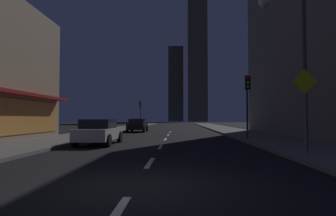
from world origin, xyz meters
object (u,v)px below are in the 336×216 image
object	(u,v)px
fire_hydrant_far_left	(115,128)
traffic_light_far_left	(140,108)
traffic_light_near_right	(247,93)
street_lamp_right	(284,33)
pedestrian_crossing_sign	(305,104)
car_parked_far	(138,125)
car_parked_near	(99,132)

from	to	relation	value
fire_hydrant_far_left	traffic_light_far_left	distance (m)	16.85
traffic_light_near_right	street_lamp_right	world-z (taller)	street_lamp_right
fire_hydrant_far_left	traffic_light_far_left	xyz separation A→B (m)	(0.40, 16.62, 2.74)
traffic_light_far_left	traffic_light_near_right	bearing A→B (deg)	-68.28
pedestrian_crossing_sign	traffic_light_near_right	bearing A→B (deg)	90.71
traffic_light_far_left	pedestrian_crossing_sign	world-z (taller)	traffic_light_far_left
car_parked_far	traffic_light_far_left	size ratio (longest dim) A/B	1.01
car_parked_far	street_lamp_right	world-z (taller)	street_lamp_right
car_parked_far	traffic_light_near_right	world-z (taller)	traffic_light_near_right
pedestrian_crossing_sign	car_parked_near	bearing A→B (deg)	149.45
car_parked_far	pedestrian_crossing_sign	size ratio (longest dim) A/B	1.34
street_lamp_right	pedestrian_crossing_sign	world-z (taller)	street_lamp_right
car_parked_far	traffic_light_far_left	distance (m)	15.89
traffic_light_far_left	street_lamp_right	distance (m)	36.12
traffic_light_far_left	street_lamp_right	xyz separation A→B (m)	(10.88, -34.39, 1.87)
traffic_light_far_left	street_lamp_right	world-z (taller)	street_lamp_right
car_parked_near	fire_hydrant_far_left	distance (m)	13.83
car_parked_near	fire_hydrant_far_left	xyz separation A→B (m)	(-2.30, 13.63, -0.29)
traffic_light_near_right	car_parked_far	bearing A→B (deg)	127.13
car_parked_far	traffic_light_near_right	size ratio (longest dim) A/B	1.01
car_parked_far	pedestrian_crossing_sign	world-z (taller)	pedestrian_crossing_sign
fire_hydrant_far_left	pedestrian_crossing_sign	world-z (taller)	pedestrian_crossing_sign
street_lamp_right	pedestrian_crossing_sign	distance (m)	3.32
car_parked_far	traffic_light_near_right	distance (m)	15.27
street_lamp_right	traffic_light_far_left	bearing A→B (deg)	107.56
car_parked_far	street_lamp_right	distance (m)	21.28
car_parked_near	fire_hydrant_far_left	size ratio (longest dim) A/B	6.48
fire_hydrant_far_left	pedestrian_crossing_sign	size ratio (longest dim) A/B	0.21
car_parked_near	pedestrian_crossing_sign	bearing A→B (deg)	-30.55
car_parked_far	pedestrian_crossing_sign	xyz separation A→B (m)	(9.20, -20.10, 1.28)
fire_hydrant_far_left	street_lamp_right	xyz separation A→B (m)	(11.28, -17.76, 4.61)
car_parked_near	street_lamp_right	distance (m)	10.79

